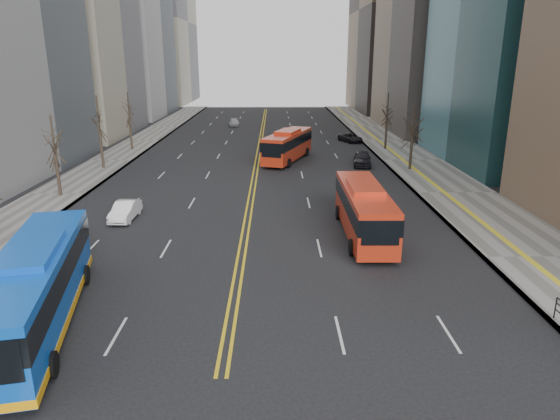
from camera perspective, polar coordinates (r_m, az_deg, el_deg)
name	(u,v)px	position (r m, az deg, el deg)	size (l,w,h in m)	color
sidewalk_right	(411,160)	(58.72, 14.78, 5.54)	(7.00, 130.00, 0.15)	#65635E
sidewalk_left	(111,161)	(59.57, -18.77, 5.35)	(5.00, 130.00, 0.15)	#65635E
centerline	(260,146)	(66.51, -2.34, 7.31)	(0.55, 100.00, 0.01)	gold
street_trees	(173,131)	(46.44, -12.14, 8.83)	(35.20, 47.20, 7.60)	#2F241D
blue_bus	(35,286)	(23.77, -26.23, -7.76)	(5.17, 12.85, 3.65)	blue
red_bus_near	(364,208)	(32.64, 9.59, 0.28)	(2.80, 10.79, 3.43)	red
red_bus_far	(288,144)	(56.44, 0.89, 7.58)	(6.02, 11.20, 3.49)	red
car_white	(125,211)	(37.53, -17.28, -0.06)	(1.39, 3.97, 1.31)	white
car_dark_mid	(362,158)	(54.78, 9.37, 5.84)	(1.85, 4.60, 1.57)	black
car_silver	(234,123)	(87.05, -5.26, 9.93)	(1.63, 4.01, 1.16)	#A8A8AD
car_dark_far	(350,138)	(70.41, 8.06, 8.18)	(1.94, 4.22, 1.17)	black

